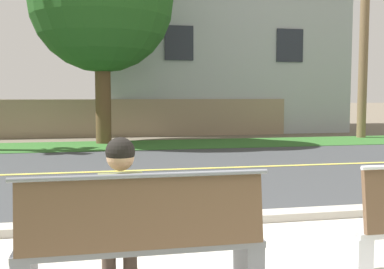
% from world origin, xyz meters
% --- Properties ---
extents(ground_plane, '(140.00, 140.00, 0.00)m').
position_xyz_m(ground_plane, '(0.00, 8.00, 0.00)').
color(ground_plane, '#665B4C').
extents(curb_edge, '(44.00, 0.30, 0.11)m').
position_xyz_m(curb_edge, '(0.00, 2.35, 0.06)').
color(curb_edge, '#ADA89E').
rests_on(curb_edge, ground_plane).
extents(street_asphalt, '(52.00, 8.00, 0.01)m').
position_xyz_m(street_asphalt, '(0.00, 6.50, 0.00)').
color(street_asphalt, '#383A3D').
rests_on(street_asphalt, ground_plane).
extents(road_centre_line, '(48.00, 0.14, 0.01)m').
position_xyz_m(road_centre_line, '(0.00, 6.50, 0.01)').
color(road_centre_line, '#E0CC4C').
rests_on(road_centre_line, ground_plane).
extents(far_verge_grass, '(48.00, 2.80, 0.02)m').
position_xyz_m(far_verge_grass, '(0.00, 11.41, 0.01)').
color(far_verge_grass, '#2D6026').
rests_on(far_verge_grass, ground_plane).
extents(bench_left, '(1.87, 0.48, 1.01)m').
position_xyz_m(bench_left, '(-1.33, 0.40, 0.46)').
color(bench_left, slate).
rests_on(bench_left, ground_plane).
extents(seated_person_olive, '(0.52, 0.68, 1.25)m').
position_xyz_m(seated_person_olive, '(-1.49, 0.57, 0.68)').
color(seated_person_olive, '#47382D').
rests_on(seated_person_olive, ground_plane).
extents(garden_wall, '(13.00, 0.36, 1.40)m').
position_xyz_m(garden_wall, '(-0.84, 14.50, 0.70)').
color(garden_wall, gray).
rests_on(garden_wall, ground_plane).
extents(house_across_street, '(10.71, 6.91, 6.99)m').
position_xyz_m(house_across_street, '(3.69, 17.70, 3.54)').
color(house_across_street, '#A3ADB2').
rests_on(house_across_street, ground_plane).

